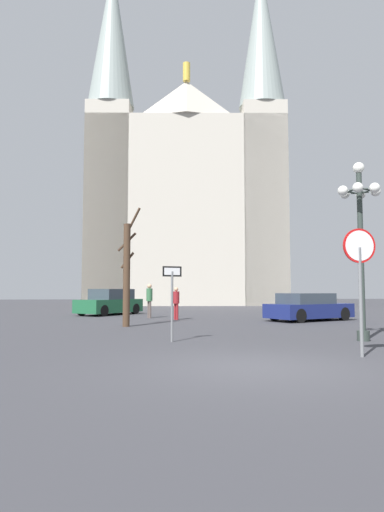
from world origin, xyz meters
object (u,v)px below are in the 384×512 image
(pedestrian_walking, at_px, (176,300))
(parked_car_far_navy, at_px, (308,308))
(stop_sign, at_px, (360,266))
(cathedral, at_px, (187,194))
(parked_car_near_green, at_px, (110,303))
(pedestrian_standing, at_px, (149,297))
(street_lamp, at_px, (360,225))
(one_way_arrow_sign, at_px, (172,293))
(bare_tree, at_px, (127,272))

(pedestrian_walking, bearing_deg, parked_car_far_navy, -10.84)
(stop_sign, xyz_separation_m, pedestrian_walking, (-3.46, 12.65, -1.06))
(cathedral, relative_size, parked_car_near_green, 7.98)
(cathedral, distance_m, stop_sign, 36.72)
(pedestrian_walking, bearing_deg, pedestrian_standing, 132.94)
(street_lamp, distance_m, pedestrian_standing, 12.93)
(one_way_arrow_sign, xyz_separation_m, parked_car_near_green, (-3.04, 14.11, -0.68))
(parked_car_far_navy, distance_m, pedestrian_standing, 8.11)
(pedestrian_standing, bearing_deg, bare_tree, -99.70)
(pedestrian_walking, relative_size, pedestrian_standing, 0.90)
(street_lamp, relative_size, pedestrian_walking, 3.29)
(pedestrian_standing, bearing_deg, street_lamp, -60.34)
(street_lamp, bearing_deg, one_way_arrow_sign, 177.42)
(pedestrian_standing, bearing_deg, parked_car_near_green, 125.41)
(street_lamp, relative_size, parked_car_far_navy, 1.14)
(stop_sign, distance_m, pedestrian_standing, 14.91)
(stop_sign, height_order, parked_car_near_green, stop_sign)
(cathedral, distance_m, bare_tree, 28.60)
(parked_car_near_green, bearing_deg, pedestrian_standing, -54.59)
(pedestrian_walking, distance_m, pedestrian_standing, 1.96)
(one_way_arrow_sign, bearing_deg, bare_tree, 106.22)
(parked_car_far_navy, height_order, pedestrian_standing, pedestrian_standing)
(cathedral, relative_size, bare_tree, 7.14)
(parked_car_far_navy, distance_m, pedestrian_walking, 6.45)
(street_lamp, bearing_deg, parked_car_far_navy, 80.82)
(street_lamp, height_order, parked_car_far_navy, street_lamp)
(pedestrian_standing, bearing_deg, cathedral, 80.33)
(cathedral, bearing_deg, one_way_arrow_sign, -95.25)
(parked_car_far_navy, height_order, pedestrian_walking, pedestrian_walking)
(cathedral, xyz_separation_m, pedestrian_standing, (-3.65, -21.43, -10.20))
(cathedral, height_order, bare_tree, cathedral)
(stop_sign, distance_m, parked_car_near_green, 18.85)
(cathedral, bearing_deg, bare_tree, -99.67)
(stop_sign, relative_size, pedestrian_walking, 1.78)
(bare_tree, relative_size, pedestrian_walking, 3.02)
(stop_sign, bearing_deg, cathedral, 91.84)
(one_way_arrow_sign, height_order, street_lamp, street_lamp)
(bare_tree, relative_size, parked_car_far_navy, 1.05)
(stop_sign, relative_size, parked_car_far_navy, 0.62)
(parked_car_far_navy, bearing_deg, stop_sign, -104.07)
(cathedral, xyz_separation_m, stop_sign, (1.14, -35.51, -9.26))
(parked_car_near_green, height_order, parked_car_far_navy, parked_car_near_green)
(one_way_arrow_sign, xyz_separation_m, parked_car_far_navy, (6.96, 8.16, -0.76))
(stop_sign, distance_m, bare_tree, 10.46)
(cathedral, distance_m, street_lamp, 33.53)
(parked_car_near_green, height_order, pedestrian_walking, pedestrian_walking)
(cathedral, height_order, parked_car_near_green, cathedral)
(stop_sign, relative_size, bare_tree, 0.59)
(street_lamp, distance_m, bare_tree, 9.29)
(bare_tree, bearing_deg, cathedral, 80.33)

